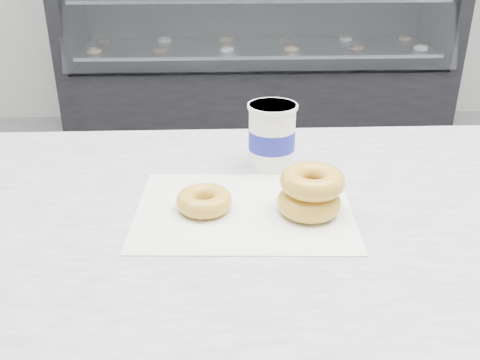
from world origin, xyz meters
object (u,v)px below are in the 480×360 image
at_px(display_case, 257,61).
at_px(donut_stack, 310,192).
at_px(donut_single, 204,201).
at_px(coffee_cup, 272,136).

bearing_deg(display_case, donut_stack, -92.54).
bearing_deg(donut_single, display_case, 83.98).
relative_size(donut_single, coffee_cup, 0.74).
bearing_deg(donut_single, coffee_cup, 53.31).
xyz_separation_m(display_case, coffee_cup, (-0.16, -2.54, 0.47)).
bearing_deg(donut_stack, donut_single, 174.98).
xyz_separation_m(donut_single, donut_stack, (0.16, -0.01, 0.02)).
bearing_deg(coffee_cup, donut_single, -143.86).
distance_m(display_case, donut_stack, 2.76).
height_order(display_case, donut_stack, display_case).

